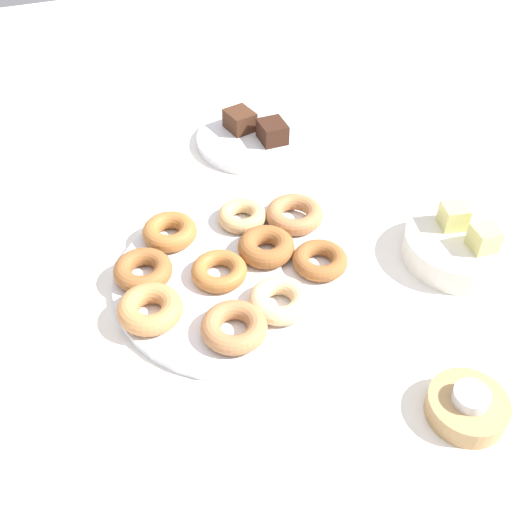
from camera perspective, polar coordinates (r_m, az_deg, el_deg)
name	(u,v)px	position (r m, az deg, el deg)	size (l,w,h in m)	color
ground_plane	(237,282)	(0.89, -1.81, -2.44)	(2.40, 2.40, 0.00)	white
donut_plate	(237,279)	(0.89, -1.81, -2.17)	(0.35, 0.35, 0.01)	silver
donut_0	(150,309)	(0.83, -9.82, -4.86)	(0.09, 0.09, 0.03)	#C6844C
donut_1	(320,260)	(0.89, 5.96, -0.40)	(0.08, 0.08, 0.02)	#995B2D
donut_2	(234,327)	(0.80, -2.05, -6.61)	(0.09, 0.09, 0.03)	#B27547
donut_3	(219,271)	(0.88, -3.44, -1.40)	(0.08, 0.08, 0.02)	#AD6B33
donut_4	(170,232)	(0.94, -8.02, 2.26)	(0.08, 0.08, 0.03)	#AD6B33
donut_5	(294,214)	(0.97, 3.58, 3.89)	(0.09, 0.09, 0.03)	#B27547
donut_6	(242,216)	(0.97, -1.31, 3.74)	(0.08, 0.08, 0.02)	tan
donut_7	(280,300)	(0.83, 2.21, -4.13)	(0.08, 0.08, 0.03)	#EABC84
donut_8	(143,270)	(0.89, -10.45, -1.31)	(0.08, 0.08, 0.03)	#995B2D
donut_9	(266,247)	(0.91, 0.95, 0.87)	(0.08, 0.08, 0.03)	#995B2D
cake_plate	(254,139)	(1.18, -0.21, 10.77)	(0.21, 0.21, 0.02)	silver
brownie_near	(240,120)	(1.18, -1.51, 12.49)	(0.05, 0.05, 0.04)	#472819
brownie_far	(272,132)	(1.15, 1.53, 11.47)	(0.05, 0.05, 0.04)	#381E14
candle_holder	(467,407)	(0.78, 18.98, -13.15)	(0.09, 0.09, 0.03)	tan
tealight	(471,397)	(0.77, 19.35, -12.23)	(0.04, 0.04, 0.01)	silver
fruit_bowl	(459,248)	(0.96, 18.33, 0.75)	(0.16, 0.16, 0.04)	silver
melon_chunk_left	(454,216)	(0.96, 17.88, 3.55)	(0.04, 0.04, 0.04)	#DBD67A
melon_chunk_right	(484,238)	(0.93, 20.43, 1.56)	(0.04, 0.04, 0.04)	#DBD67A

